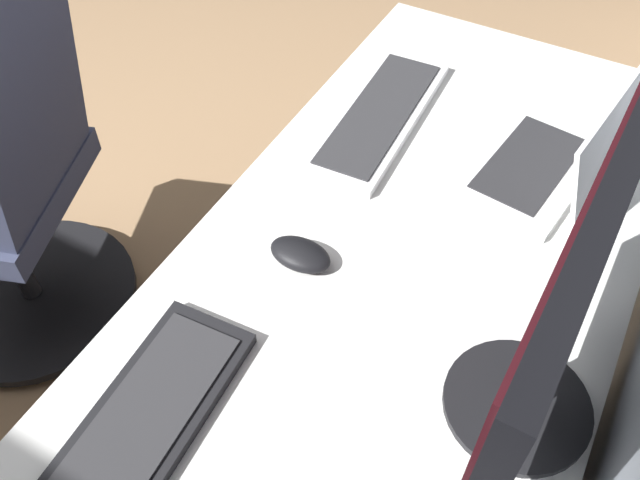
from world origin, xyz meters
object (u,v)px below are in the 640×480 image
at_px(laptop_left, 559,161).
at_px(monitor_primary, 561,304).
at_px(keyboard_main, 130,441).
at_px(keyboard_spare, 379,116).
at_px(drawer_pedestal, 368,445).
at_px(office_chair, 8,194).
at_px(mouse_main, 300,254).

bearing_deg(laptop_left, monitor_primary, 9.82).
height_order(monitor_primary, keyboard_main, monitor_primary).
bearing_deg(keyboard_spare, drawer_pedestal, 26.04).
bearing_deg(office_chair, keyboard_main, 61.98).
bearing_deg(keyboard_main, keyboard_spare, -179.64).
bearing_deg(monitor_primary, drawer_pedestal, -95.00).
bearing_deg(office_chair, mouse_main, 87.36).
distance_m(monitor_primary, mouse_main, 0.45).
relative_size(laptop_left, keyboard_main, 0.77).
distance_m(monitor_primary, office_chair, 1.31).
bearing_deg(drawer_pedestal, mouse_main, -109.72).
distance_m(keyboard_spare, office_chair, 0.89).
height_order(drawer_pedestal, keyboard_spare, keyboard_spare).
height_order(keyboard_main, keyboard_spare, same).
relative_size(monitor_primary, laptop_left, 1.60).
distance_m(keyboard_main, keyboard_spare, 0.76).
xyz_separation_m(monitor_primary, office_chair, (-0.12, -1.20, -0.51)).
xyz_separation_m(laptop_left, keyboard_spare, (-0.00, -0.35, -0.04)).
height_order(drawer_pedestal, laptop_left, laptop_left).
height_order(laptop_left, keyboard_main, laptop_left).
height_order(drawer_pedestal, monitor_primary, monitor_primary).
relative_size(mouse_main, office_chair, 0.11).
height_order(keyboard_main, office_chair, office_chair).
xyz_separation_m(keyboard_main, office_chair, (-0.41, -0.78, -0.28)).
bearing_deg(monitor_primary, keyboard_main, -54.97).
distance_m(drawer_pedestal, keyboard_spare, 0.63).
bearing_deg(drawer_pedestal, office_chair, -95.78).
relative_size(keyboard_main, mouse_main, 4.11).
bearing_deg(keyboard_spare, monitor_primary, 42.44).
bearing_deg(mouse_main, office_chair, -92.64).
height_order(monitor_primary, mouse_main, monitor_primary).
relative_size(monitor_primary, office_chair, 0.54).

